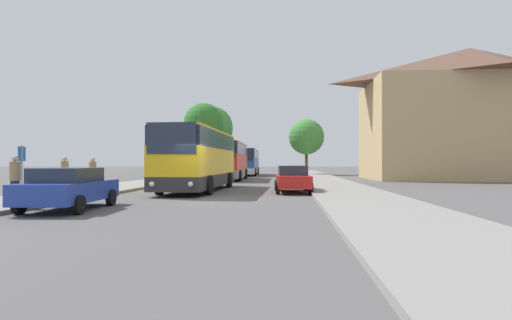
{
  "coord_description": "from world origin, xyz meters",
  "views": [
    {
      "loc": [
        3.82,
        -18.05,
        1.64
      ],
      "look_at": [
        1.34,
        13.08,
        1.85
      ],
      "focal_mm": 28.0,
      "sensor_mm": 36.0,
      "label": 1
    }
  ],
  "objects_px": {
    "tree_right_near": "(306,137)",
    "bus_middle": "(229,160)",
    "pedestrian_waiting_near": "(65,174)",
    "tree_left_far": "(211,128)",
    "tree_left_near": "(204,123)",
    "bus_front": "(199,159)",
    "pedestrian_waiting_far": "(93,174)",
    "parked_car_left_curb": "(69,188)",
    "bus_rear": "(247,162)",
    "parked_car_right_near": "(293,178)",
    "pedestrian_walking_back": "(15,179)",
    "bus_stop_sign": "(22,165)"
  },
  "relations": [
    {
      "from": "pedestrian_waiting_near",
      "to": "tree_left_far",
      "type": "relative_size",
      "value": 0.2
    },
    {
      "from": "bus_front",
      "to": "pedestrian_waiting_far",
      "type": "xyz_separation_m",
      "value": [
        -5.18,
        -2.47,
        -0.82
      ]
    },
    {
      "from": "tree_left_near",
      "to": "bus_rear",
      "type": "bearing_deg",
      "value": 44.55
    },
    {
      "from": "bus_stop_sign",
      "to": "parked_car_right_near",
      "type": "bearing_deg",
      "value": 29.94
    },
    {
      "from": "parked_car_left_curb",
      "to": "parked_car_right_near",
      "type": "xyz_separation_m",
      "value": [
        7.84,
        8.8,
        -0.0
      ]
    },
    {
      "from": "bus_front",
      "to": "tree_left_near",
      "type": "bearing_deg",
      "value": 102.5
    },
    {
      "from": "pedestrian_waiting_far",
      "to": "tree_left_near",
      "type": "relative_size",
      "value": 0.21
    },
    {
      "from": "bus_middle",
      "to": "parked_car_left_curb",
      "type": "bearing_deg",
      "value": -95.99
    },
    {
      "from": "bus_middle",
      "to": "tree_right_near",
      "type": "bearing_deg",
      "value": 62.52
    },
    {
      "from": "pedestrian_walking_back",
      "to": "bus_front",
      "type": "bearing_deg",
      "value": -152.09
    },
    {
      "from": "pedestrian_waiting_far",
      "to": "tree_left_near",
      "type": "height_order",
      "value": "tree_left_near"
    },
    {
      "from": "parked_car_right_near",
      "to": "tree_left_near",
      "type": "xyz_separation_m",
      "value": [
        -10.32,
        25.03,
        5.62
      ]
    },
    {
      "from": "bus_stop_sign",
      "to": "bus_front",
      "type": "bearing_deg",
      "value": 51.99
    },
    {
      "from": "tree_left_near",
      "to": "tree_left_far",
      "type": "xyz_separation_m",
      "value": [
        -0.17,
        5.23,
        -0.15
      ]
    },
    {
      "from": "bus_middle",
      "to": "bus_stop_sign",
      "type": "relative_size",
      "value": 4.68
    },
    {
      "from": "bus_rear",
      "to": "tree_left_far",
      "type": "xyz_separation_m",
      "value": [
        -4.9,
        0.56,
        4.45
      ]
    },
    {
      "from": "bus_front",
      "to": "parked_car_right_near",
      "type": "xyz_separation_m",
      "value": [
        5.47,
        -0.9,
        -1.1
      ]
    },
    {
      "from": "bus_rear",
      "to": "parked_car_right_near",
      "type": "distance_m",
      "value": 30.23
    },
    {
      "from": "tree_left_far",
      "to": "tree_right_near",
      "type": "relative_size",
      "value": 1.24
    },
    {
      "from": "pedestrian_waiting_near",
      "to": "pedestrian_waiting_far",
      "type": "height_order",
      "value": "pedestrian_waiting_near"
    },
    {
      "from": "pedestrian_waiting_near",
      "to": "pedestrian_waiting_far",
      "type": "distance_m",
      "value": 1.56
    },
    {
      "from": "bus_rear",
      "to": "tree_left_far",
      "type": "distance_m",
      "value": 6.65
    },
    {
      "from": "tree_left_far",
      "to": "tree_right_near",
      "type": "height_order",
      "value": "tree_left_far"
    },
    {
      "from": "tree_left_far",
      "to": "pedestrian_waiting_near",
      "type": "bearing_deg",
      "value": -91.61
    },
    {
      "from": "bus_stop_sign",
      "to": "bus_rear",
      "type": "bearing_deg",
      "value": 81.15
    },
    {
      "from": "tree_right_near",
      "to": "parked_car_right_near",
      "type": "bearing_deg",
      "value": -94.04
    },
    {
      "from": "parked_car_left_curb",
      "to": "tree_right_near",
      "type": "distance_m",
      "value": 41.83
    },
    {
      "from": "bus_front",
      "to": "tree_right_near",
      "type": "xyz_separation_m",
      "value": [
        7.7,
        30.67,
        3.22
      ]
    },
    {
      "from": "pedestrian_walking_back",
      "to": "tree_right_near",
      "type": "height_order",
      "value": "tree_right_near"
    },
    {
      "from": "parked_car_left_curb",
      "to": "pedestrian_waiting_far",
      "type": "height_order",
      "value": "pedestrian_waiting_far"
    },
    {
      "from": "pedestrian_waiting_far",
      "to": "tree_left_far",
      "type": "bearing_deg",
      "value": 162.5
    },
    {
      "from": "parked_car_left_curb",
      "to": "bus_middle",
      "type": "bearing_deg",
      "value": 81.95
    },
    {
      "from": "bus_stop_sign",
      "to": "pedestrian_waiting_near",
      "type": "distance_m",
      "value": 3.57
    },
    {
      "from": "bus_front",
      "to": "bus_middle",
      "type": "bearing_deg",
      "value": 92.42
    },
    {
      "from": "parked_car_left_curb",
      "to": "tree_left_near",
      "type": "distance_m",
      "value": 34.39
    },
    {
      "from": "tree_left_near",
      "to": "parked_car_left_curb",
      "type": "bearing_deg",
      "value": -85.82
    },
    {
      "from": "bus_middle",
      "to": "tree_left_near",
      "type": "distance_m",
      "value": 11.6
    },
    {
      "from": "pedestrian_walking_back",
      "to": "tree_right_near",
      "type": "relative_size",
      "value": 0.24
    },
    {
      "from": "bus_middle",
      "to": "pedestrian_walking_back",
      "type": "bearing_deg",
      "value": -101.34
    },
    {
      "from": "pedestrian_waiting_near",
      "to": "pedestrian_walking_back",
      "type": "xyz_separation_m",
      "value": [
        1.35,
        -5.52,
        -0.03
      ]
    },
    {
      "from": "tree_left_near",
      "to": "tree_right_near",
      "type": "bearing_deg",
      "value": 27.48
    },
    {
      "from": "parked_car_left_curb",
      "to": "bus_front",
      "type": "bearing_deg",
      "value": 73.03
    },
    {
      "from": "bus_front",
      "to": "bus_middle",
      "type": "distance_m",
      "value": 14.47
    },
    {
      "from": "pedestrian_waiting_near",
      "to": "pedestrian_waiting_far",
      "type": "xyz_separation_m",
      "value": [
        0.78,
        1.35,
        -0.02
      ]
    },
    {
      "from": "pedestrian_waiting_near",
      "to": "tree_left_far",
      "type": "xyz_separation_m",
      "value": [
        0.94,
        33.18,
        5.17
      ]
    },
    {
      "from": "bus_front",
      "to": "bus_stop_sign",
      "type": "bearing_deg",
      "value": -126.88
    },
    {
      "from": "tree_right_near",
      "to": "tree_left_near",
      "type": "bearing_deg",
      "value": -152.52
    },
    {
      "from": "bus_middle",
      "to": "bus_rear",
      "type": "distance_m",
      "value": 14.34
    },
    {
      "from": "tree_right_near",
      "to": "bus_middle",
      "type": "bearing_deg",
      "value": -116.34
    },
    {
      "from": "tree_left_far",
      "to": "parked_car_right_near",
      "type": "bearing_deg",
      "value": -70.89
    }
  ]
}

